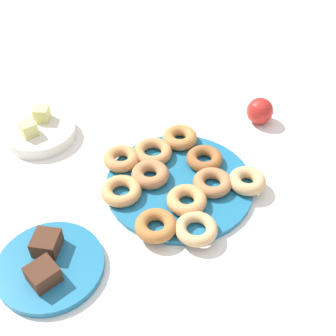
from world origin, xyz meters
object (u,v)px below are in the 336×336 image
at_px(cake_plate, 50,266).
at_px(brownie_far, 47,243).
at_px(brownie_near, 43,274).
at_px(apple, 260,111).
at_px(donut_1, 121,159).
at_px(donut_7, 212,183).
at_px(donut_8, 247,181).
at_px(donut_4, 180,138).
at_px(donut_5, 150,174).
at_px(donut_9, 204,159).
at_px(fruit_bowl, 40,132).
at_px(donut_0, 187,200).
at_px(melon_chunk_right, 42,114).
at_px(donut_3, 196,229).
at_px(melon_chunk_left, 29,129).
at_px(donut_plate, 179,184).
at_px(donut_10, 153,152).
at_px(donut_2, 121,191).
at_px(donut_6, 156,226).

xyz_separation_m(cake_plate, brownie_far, (0.03, 0.03, 0.03)).
bearing_deg(brownie_near, apple, -13.08).
bearing_deg(apple, donut_1, 147.01).
height_order(donut_7, donut_8, donut_8).
xyz_separation_m(donut_4, donut_5, (-0.15, -0.00, -0.00)).
height_order(donut_9, cake_plate, donut_9).
relative_size(donut_5, apple, 1.24).
xyz_separation_m(donut_4, fruit_bowl, (-0.15, 0.32, -0.01)).
bearing_deg(donut_0, brownie_near, 155.36).
relative_size(donut_7, cake_plate, 0.42).
bearing_deg(melon_chunk_right, apple, -56.56).
distance_m(donut_3, melon_chunk_left, 0.49).
bearing_deg(donut_3, donut_4, 35.86).
distance_m(donut_plate, donut_0, 0.07).
bearing_deg(donut_0, donut_10, 56.16).
relative_size(donut_2, cake_plate, 0.43).
xyz_separation_m(donut_1, fruit_bowl, (-0.01, 0.24, -0.01)).
xyz_separation_m(donut_8, melon_chunk_left, (-0.12, 0.52, 0.02)).
bearing_deg(donut_plate, donut_7, -70.55).
distance_m(donut_2, apple, 0.44).
height_order(donut_10, brownie_near, brownie_near).
xyz_separation_m(donut_9, melon_chunk_left, (-0.14, 0.41, 0.02)).
distance_m(donut_6, melon_chunk_left, 0.42).
relative_size(donut_0, fruit_bowl, 0.48).
height_order(donut_6, melon_chunk_right, melon_chunk_right).
relative_size(donut_2, fruit_bowl, 0.50).
distance_m(donut_4, donut_7, 0.17).
xyz_separation_m(donut_1, apple, (0.33, -0.21, 0.01)).
bearing_deg(cake_plate, donut_10, -1.22).
bearing_deg(donut_5, donut_6, -143.73).
xyz_separation_m(donut_6, melon_chunk_left, (0.09, 0.42, 0.02)).
bearing_deg(donut_1, donut_4, -30.97).
distance_m(donut_plate, donut_4, 0.14).
distance_m(donut_1, fruit_bowl, 0.24).
height_order(donut_1, donut_7, donut_1).
height_order(donut_3, fruit_bowl, donut_3).
bearing_deg(donut_4, brownie_near, 177.25).
distance_m(cake_plate, fruit_bowl, 0.41).
height_order(donut_6, fruit_bowl, donut_6).
height_order(donut_1, fruit_bowl, donut_1).
bearing_deg(donut_1, brownie_near, -170.10).
bearing_deg(apple, donut_6, 175.12).
height_order(donut_5, donut_6, donut_5).
bearing_deg(brownie_near, brownie_far, 36.03).
xyz_separation_m(donut_plate, donut_1, (-0.01, 0.15, 0.02)).
relative_size(donut_2, brownie_far, 1.72).
bearing_deg(donut_4, apple, -34.35).
distance_m(donut_2, donut_8, 0.28).
relative_size(donut_8, brownie_far, 1.60).
distance_m(melon_chunk_right, apple, 0.56).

